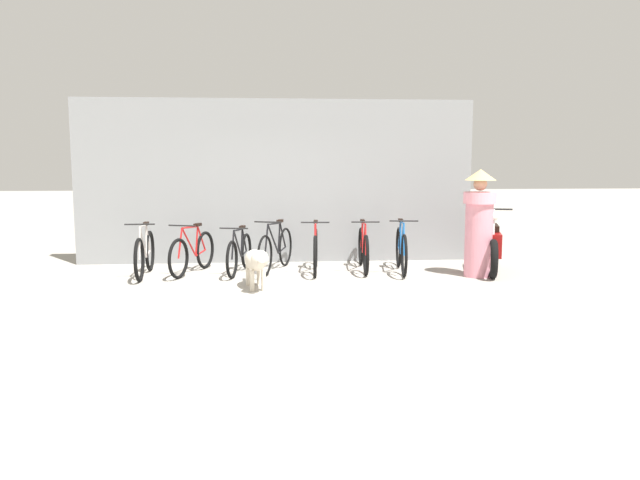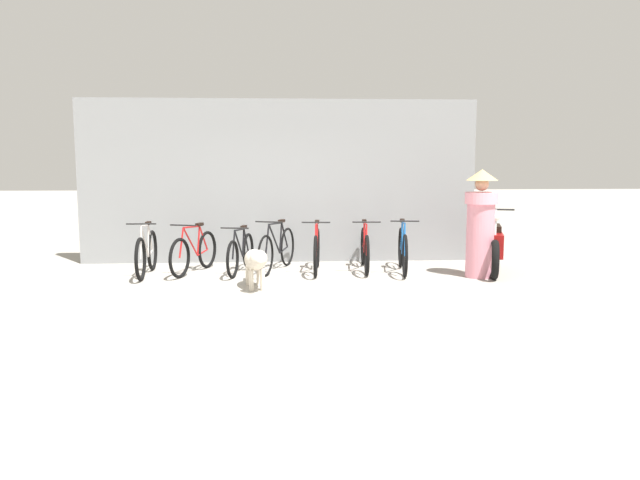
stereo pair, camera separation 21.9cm
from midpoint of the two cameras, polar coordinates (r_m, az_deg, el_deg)
ground_plane at (r=8.58m, az=-4.32°, el=-5.24°), size 60.00×60.00×0.00m
shop_wall_back at (r=11.43m, az=-4.53°, el=5.37°), size 7.18×0.20×2.95m
bicycle_0 at (r=10.46m, az=-16.31°, el=-1.23°), size 0.46×1.65×0.89m
bicycle_1 at (r=10.50m, az=-12.17°, el=-1.15°), size 0.63×1.54×0.84m
bicycle_2 at (r=10.38m, az=-7.98°, el=-1.25°), size 0.48×1.54×0.80m
bicycle_3 at (r=10.51m, az=-4.67°, el=-0.87°), size 0.65×1.68×0.88m
bicycle_4 at (r=10.40m, az=-1.02°, el=-0.98°), size 0.46×1.64×0.88m
bicycle_5 at (r=10.61m, az=3.40°, el=-0.85°), size 0.46×1.74×0.87m
bicycle_6 at (r=10.49m, az=6.85°, el=-0.91°), size 0.46×1.67×0.90m
motorcycle at (r=10.72m, az=14.78°, el=-0.54°), size 0.68×1.80×1.10m
stray_dog at (r=9.07m, az=-6.54°, el=-1.93°), size 0.42×1.23×0.62m
person_in_robes at (r=10.23m, az=13.75°, el=1.68°), size 0.71×0.71×1.72m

